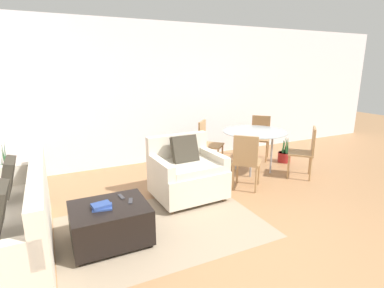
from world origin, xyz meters
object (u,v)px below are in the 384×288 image
armchair (187,174)px  dining_chair_far_right (260,134)px  tv_remote_secondary (131,201)px  dining_chair_near_left (246,158)px  dining_table (255,136)px  couch (5,230)px  dining_chair_far_left (207,141)px  tv_remote_primary (121,197)px  dining_chair_near_right (306,149)px  book_stack (102,206)px  potted_plant (5,189)px  potted_plant_small (284,154)px  ottoman (110,222)px

armchair → dining_chair_far_right: armchair is taller
tv_remote_secondary → dining_chair_near_left: dining_chair_near_left is taller
dining_table → dining_chair_near_left: 0.92m
couch → tv_remote_secondary: (1.25, -0.18, 0.14)m
armchair → dining_chair_far_left: 1.49m
dining_chair_near_left → dining_chair_far_right: size_ratio=1.00×
armchair → dining_chair_far_right: 2.50m
tv_remote_primary → dining_chair_far_right: bearing=26.6°
dining_chair_near_right → dining_chair_far_right: size_ratio=1.00×
book_stack → potted_plant: bearing=123.4°
tv_remote_primary → potted_plant_small: bearing=18.5°
dining_chair_near_right → potted_plant_small: bearing=70.5°
book_stack → potted_plant_small: 4.12m
potted_plant → dining_table: bearing=-5.9°
tv_remote_secondary → potted_plant: (-1.40, 1.60, -0.22)m
armchair → potted_plant: bearing=159.5°
potted_plant_small → dining_table: bearing=-169.0°
dining_chair_far_left → potted_plant_small: size_ratio=1.66×
dining_chair_far_left → dining_chair_near_left: bearing=-90.0°
tv_remote_primary → dining_chair_far_right: size_ratio=0.16×
couch → dining_chair_far_left: bearing=26.9°
tv_remote_primary → couch: bearing=179.1°
dining_table → tv_remote_primary: bearing=-159.1°
dining_chair_far_left → book_stack: bearing=-141.2°
tv_remote_primary → potted_plant: 1.97m
dining_chair_near_left → potted_plant_small: dining_chair_near_left is taller
ottoman → dining_chair_near_right: dining_chair_near_right is taller
tv_remote_secondary → dining_chair_far_right: dining_chair_far_right is taller
dining_chair_far_left → dining_chair_far_right: bearing=-0.0°
dining_chair_far_right → tv_remote_primary: bearing=-153.4°
armchair → book_stack: bearing=-151.7°
book_stack → dining_chair_far_right: dining_chair_far_right is taller
tv_remote_secondary → dining_chair_near_right: size_ratio=0.17×
armchair → dining_chair_near_left: 0.98m
ottoman → dining_chair_far_right: dining_chair_far_right is taller
book_stack → dining_table: dining_table is taller
potted_plant → dining_chair_near_left: (3.38, -1.05, 0.29)m
tv_remote_primary → dining_table: (2.69, 1.03, 0.24)m
armchair → dining_chair_far_left: armchair is taller
armchair → tv_remote_primary: size_ratio=6.97×
armchair → tv_remote_secondary: 1.24m
dining_chair_near_left → dining_chair_far_left: size_ratio=1.00×
couch → potted_plant: (-0.14, 1.42, -0.08)m
dining_chair_near_right → dining_chair_far_left: 1.80m
dining_table → dining_chair_far_right: 0.92m
dining_chair_near_left → dining_table: bearing=45.0°
dining_table → dining_chair_far_right: dining_chair_far_right is taller
ottoman → tv_remote_secondary: bearing=3.3°
potted_plant → dining_chair_near_right: 4.78m
ottoman → tv_remote_primary: tv_remote_primary is taller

